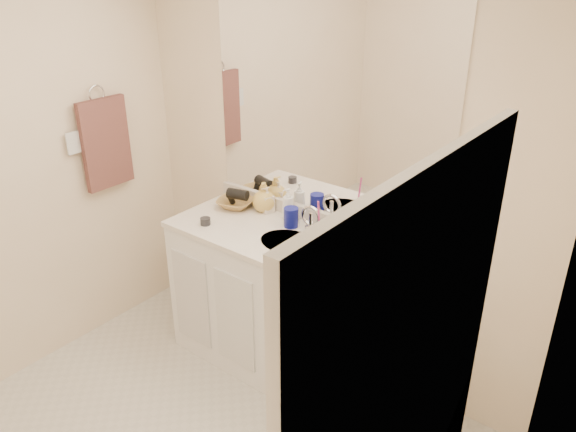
{
  "coord_description": "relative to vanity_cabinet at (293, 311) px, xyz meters",
  "views": [
    {
      "loc": [
        1.64,
        -1.13,
        2.31
      ],
      "look_at": [
        0.0,
        0.97,
        1.05
      ],
      "focal_mm": 35.0,
      "sensor_mm": 36.0,
      "label": 1
    }
  ],
  "objects": [
    {
      "name": "orange_comb",
      "position": [
        0.14,
        -0.17,
        0.46
      ],
      "size": [
        0.1,
        0.02,
        0.0
      ],
      "primitive_type": "cube",
      "rotation": [
        0.0,
        0.0,
        -0.01
      ],
      "color": "orange",
      "rests_on": "countertop"
    },
    {
      "name": "tan_cup",
      "position": [
        0.11,
        0.06,
        0.5
      ],
      "size": [
        0.07,
        0.07,
        0.09
      ],
      "primitive_type": "cylinder",
      "rotation": [
        0.0,
        0.0,
        -0.09
      ],
      "color": "beige",
      "rests_on": "countertop"
    },
    {
      "name": "mirror",
      "position": [
        0.0,
        0.27,
        1.14
      ],
      "size": [
        1.48,
        0.01,
        1.2
      ],
      "primitive_type": "cube",
      "color": "white",
      "rests_on": "wall_back"
    },
    {
      "name": "wall_right",
      "position": [
        1.3,
        -1.02,
        0.77
      ],
      "size": [
        0.02,
        2.6,
        2.4
      ],
      "primitive_type": "cube",
      "color": "#FDE6C6",
      "rests_on": "floor"
    },
    {
      "name": "countertop",
      "position": [
        0.0,
        0.0,
        0.44
      ],
      "size": [
        1.52,
        0.57,
        0.03
      ],
      "primitive_type": "cube",
      "color": "white",
      "rests_on": "vanity_cabinet"
    },
    {
      "name": "switch_plate",
      "position": [
        -1.27,
        -0.45,
        0.88
      ],
      "size": [
        0.01,
        0.08,
        0.13
      ],
      "primitive_type": "cube",
      "color": "white",
      "rests_on": "wall_left"
    },
    {
      "name": "soap_dish",
      "position": [
        0.37,
        -0.13,
        0.46
      ],
      "size": [
        0.13,
        0.12,
        0.01
      ],
      "primitive_type": "cube",
      "rotation": [
        0.0,
        0.0,
        0.35
      ],
      "color": "white",
      "rests_on": "countertop"
    },
    {
      "name": "towel_ring",
      "position": [
        -1.27,
        -0.25,
        1.12
      ],
      "size": [
        0.01,
        0.11,
        0.11
      ],
      "primitive_type": "torus",
      "rotation": [
        0.0,
        1.57,
        0.0
      ],
      "color": "silver",
      "rests_on": "wall_left"
    },
    {
      "name": "sink_basin",
      "position": [
        0.0,
        -0.02,
        0.44
      ],
      "size": [
        0.37,
        0.37,
        0.02
      ],
      "primitive_type": "cylinder",
      "color": "beige",
      "rests_on": "countertop"
    },
    {
      "name": "wall_back",
      "position": [
        0.0,
        0.28,
        0.77
      ],
      "size": [
        2.6,
        0.02,
        2.4
      ],
      "primitive_type": "cube",
      "color": "#FDE6C6",
      "rests_on": "floor"
    },
    {
      "name": "soap_bottle_yellow",
      "position": [
        -0.38,
        0.21,
        0.55
      ],
      "size": [
        0.18,
        0.18,
        0.18
      ],
      "primitive_type": "imported",
      "rotation": [
        0.0,
        0.0,
        0.37
      ],
      "color": "#DCB655",
      "rests_on": "countertop"
    },
    {
      "name": "hair_dryer",
      "position": [
        -0.54,
        0.14,
        0.54
      ],
      "size": [
        0.14,
        0.1,
        0.06
      ],
      "primitive_type": "cylinder",
      "rotation": [
        0.0,
        1.57,
        0.27
      ],
      "color": "black",
      "rests_on": "wicker_basket"
    },
    {
      "name": "mouthwash_bottle",
      "position": [
        0.34,
        0.09,
        0.54
      ],
      "size": [
        0.09,
        0.09,
        0.17
      ],
      "primitive_type": "cylinder",
      "rotation": [
        0.0,
        0.0,
        -0.25
      ],
      "color": "#0C8793",
      "rests_on": "countertop"
    },
    {
      "name": "clear_pump_bottle",
      "position": [
        0.63,
        0.14,
        0.55
      ],
      "size": [
        0.09,
        0.09,
        0.18
      ],
      "primitive_type": "cylinder",
      "rotation": [
        0.0,
        0.0,
        -0.35
      ],
      "color": "silver",
      "rests_on": "countertop"
    },
    {
      "name": "backsplash",
      "position": [
        0.0,
        0.26,
        0.5
      ],
      "size": [
        1.52,
        0.03,
        0.08
      ],
      "primitive_type": "cube",
      "color": "beige",
      "rests_on": "countertop"
    },
    {
      "name": "blue_mug",
      "position": [
        -0.12,
        0.14,
        0.51
      ],
      "size": [
        0.1,
        0.1,
        0.12
      ],
      "primitive_type": "cylinder",
      "rotation": [
        0.0,
        0.0,
        0.18
      ],
      "color": "navy",
      "rests_on": "countertop"
    },
    {
      "name": "soap_bottle_cream",
      "position": [
        -0.36,
        0.21,
        0.53
      ],
      "size": [
        0.09,
        0.09,
        0.16
      ],
      "primitive_type": "imported",
      "rotation": [
        0.0,
        0.0,
        -0.34
      ],
      "color": "#F7E2C9",
      "rests_on": "countertop"
    },
    {
      "name": "green_soap",
      "position": [
        0.37,
        -0.13,
        0.48
      ],
      "size": [
        0.08,
        0.06,
        0.03
      ],
      "primitive_type": "cube",
      "rotation": [
        0.0,
        0.0,
        0.16
      ],
      "color": "#87E638",
      "rests_on": "soap_dish"
    },
    {
      "name": "toothbrush",
      "position": [
        0.12,
        0.06,
        0.6
      ],
      "size": [
        0.01,
        0.04,
        0.21
      ],
      "primitive_type": "cylinder",
      "rotation": [
        0.14,
        0.0,
        0.07
      ],
      "color": "#D9398A",
      "rests_on": "tan_cup"
    },
    {
      "name": "vanity_cabinet",
      "position": [
        0.0,
        0.0,
        0.0
      ],
      "size": [
        1.5,
        0.55,
        0.85
      ],
      "primitive_type": "cube",
      "color": "white",
      "rests_on": "floor"
    },
    {
      "name": "faucet",
      "position": [
        0.0,
        0.16,
        0.51
      ],
      "size": [
        0.02,
        0.02,
        0.11
      ],
      "primitive_type": "cylinder",
      "color": "silver",
      "rests_on": "countertop"
    },
    {
      "name": "dark_jar",
      "position": [
        -0.53,
        -0.15,
        0.48
      ],
      "size": [
        0.07,
        0.07,
        0.04
      ],
      "primitive_type": "cylinder",
      "rotation": [
        0.0,
        0.0,
        -0.31
      ],
      "color": "#252429",
      "rests_on": "countertop"
    },
    {
      "name": "wicker_basket",
      "position": [
        -0.56,
        0.14,
        0.48
      ],
      "size": [
        0.28,
        0.28,
        0.05
      ],
      "primitive_type": "imported",
      "rotation": [
        0.0,
        0.0,
        0.32
      ],
      "color": "#A47C42",
      "rests_on": "countertop"
    },
    {
      "name": "soap_bottle_white",
      "position": [
        -0.2,
        0.21,
        0.55
      ],
      "size": [
        0.09,
        0.09,
        0.19
      ],
      "primitive_type": "imported",
      "rotation": [
        0.0,
        0.0,
        -0.25
      ],
      "color": "white",
      "rests_on": "countertop"
    },
    {
      "name": "hand_towel",
      "position": [
        -1.25,
        -0.25,
        0.82
      ],
      "size": [
        0.04,
        0.32,
        0.55
      ],
      "primitive_type": "cube",
      "color": "#442724",
      "rests_on": "towel_ring"
    }
  ]
}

